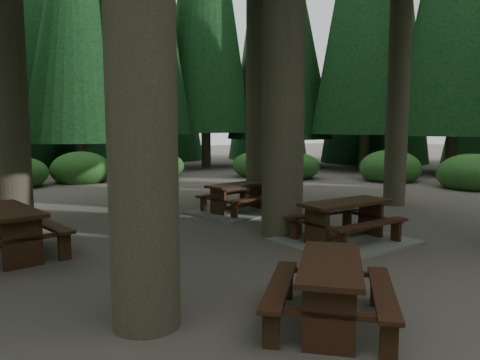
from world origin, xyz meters
name	(u,v)px	position (x,y,z in m)	size (l,w,h in m)	color
ground	(251,240)	(0.00, 0.00, 0.00)	(80.00, 80.00, 0.00)	#4A423C
picnic_table_a	(345,228)	(1.55, -0.90, 0.28)	(2.66, 2.33, 0.80)	gray
picnic_table_b	(8,225)	(-4.27, 0.69, 0.56)	(2.07, 2.32, 0.85)	#381710
picnic_table_c	(239,203)	(0.99, 2.73, 0.25)	(2.68, 2.44, 0.75)	gray
picnic_table_e	(330,283)	(-0.93, -3.86, 0.49)	(2.13, 2.19, 0.74)	#381710
shrub_ring	(265,211)	(0.70, 0.75, 0.40)	(23.86, 24.64, 1.49)	#276221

